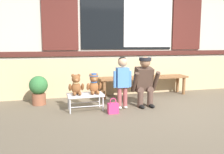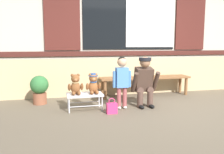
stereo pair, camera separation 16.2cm
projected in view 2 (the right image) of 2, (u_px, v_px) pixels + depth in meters
The scene contains 11 objects.
ground_plane at pixel (159, 108), 4.47m from camera, with size 60.00×60.00×0.00m, color brown.
brick_low_wall at pixel (135, 76), 5.78m from camera, with size 7.16×0.25×0.85m, color tan.
shop_facade at pixel (129, 21), 6.10m from camera, with size 7.31×0.26×3.55m.
wooden_bench_long at pixel (145, 80), 5.47m from camera, with size 2.10×0.40×0.44m.
small_display_bench at pixel (85, 95), 4.29m from camera, with size 0.64×0.36×0.30m.
teddy_bear_plain at pixel (76, 85), 4.23m from camera, with size 0.28×0.26×0.36m.
teddy_bear_with_hat at pixel (93, 84), 4.30m from camera, with size 0.28×0.27×0.36m.
child_standing at pixel (122, 77), 4.34m from camera, with size 0.35×0.18×0.96m.
adult_crouching at pixel (144, 81), 4.53m from camera, with size 0.50×0.49×0.95m.
handbag_on_ground at pixel (112, 108), 4.09m from camera, with size 0.18×0.11×0.27m.
potted_plant at pixel (39, 88), 4.71m from camera, with size 0.36×0.36×0.57m.
Camera 2 is at (-1.87, -4.02, 1.19)m, focal length 38.23 mm.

